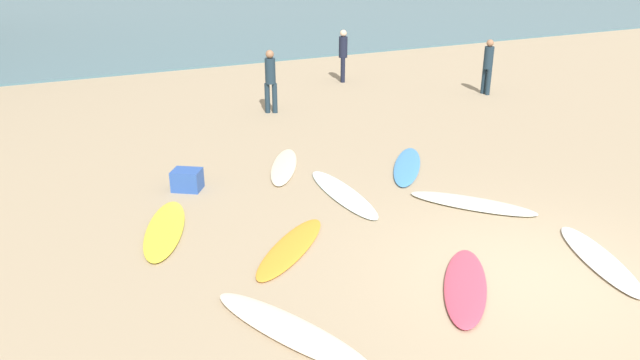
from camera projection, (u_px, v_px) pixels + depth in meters
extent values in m
plane|color=tan|center=(532.00, 278.00, 8.46)|extent=(120.00, 120.00, 0.00)
cube|color=slate|center=(119.00, 11.00, 38.64)|extent=(120.00, 40.00, 0.08)
ellipsoid|color=#F6E2C8|center=(290.00, 330.00, 7.27)|extent=(1.49, 2.46, 0.09)
ellipsoid|color=white|center=(343.00, 193.00, 11.16)|extent=(0.60, 2.51, 0.06)
ellipsoid|color=yellow|center=(165.00, 229.00, 9.78)|extent=(1.32, 2.29, 0.08)
ellipsoid|color=orange|center=(291.00, 248.00, 9.22)|extent=(1.93, 1.84, 0.06)
ellipsoid|color=#DA4560|center=(465.00, 286.00, 8.20)|extent=(1.74, 1.96, 0.08)
ellipsoid|color=silver|center=(472.00, 203.00, 10.72)|extent=(1.87, 2.12, 0.08)
ellipsoid|color=white|center=(599.00, 259.00, 8.87)|extent=(1.23, 2.19, 0.07)
ellipsoid|color=#4794DE|center=(407.00, 166.00, 12.48)|extent=(1.84, 2.16, 0.07)
ellipsoid|color=#F0E4C5|center=(284.00, 166.00, 12.46)|extent=(1.47, 2.14, 0.08)
cylinder|color=#1E3342|center=(484.00, 81.00, 18.29)|extent=(0.14, 0.14, 0.78)
cylinder|color=#1E3342|center=(488.00, 82.00, 18.12)|extent=(0.14, 0.14, 0.78)
cylinder|color=#1E3342|center=(489.00, 58.00, 17.94)|extent=(0.29, 0.29, 0.65)
sphere|color=#9E7051|center=(490.00, 43.00, 17.77)|extent=(0.21, 0.21, 0.21)
cylinder|color=#191E33|center=(343.00, 69.00, 19.87)|extent=(0.14, 0.14, 0.80)
cylinder|color=#191E33|center=(343.00, 70.00, 19.68)|extent=(0.14, 0.14, 0.80)
cylinder|color=#191E33|center=(343.00, 47.00, 19.50)|extent=(0.37, 0.37, 0.67)
sphere|color=beige|center=(343.00, 33.00, 19.33)|extent=(0.22, 0.22, 0.22)
cylinder|color=#1E3342|center=(275.00, 98.00, 16.26)|extent=(0.14, 0.14, 0.81)
cylinder|color=#1E3342|center=(267.00, 98.00, 16.26)|extent=(0.14, 0.14, 0.81)
cylinder|color=#1E3342|center=(270.00, 71.00, 15.98)|extent=(0.38, 0.38, 0.67)
sphere|color=#9E7051|center=(270.00, 54.00, 15.81)|extent=(0.22, 0.22, 0.22)
cube|color=#2D56B2|center=(187.00, 180.00, 11.34)|extent=(0.67, 0.64, 0.39)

